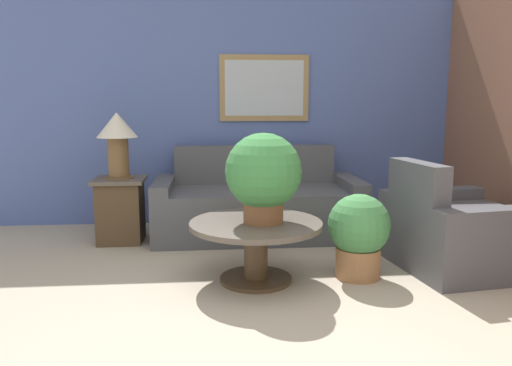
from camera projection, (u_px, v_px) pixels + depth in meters
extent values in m
plane|color=tan|center=(294.00, 365.00, 2.62)|extent=(20.00, 20.00, 0.00)
cube|color=#5166A8|center=(249.00, 107.00, 5.58)|extent=(6.57, 0.06, 2.60)
cube|color=#997A4C|center=(264.00, 88.00, 5.52)|extent=(0.99, 0.03, 0.72)
cube|color=#B2BCC6|center=(264.00, 88.00, 5.51)|extent=(0.87, 0.01, 0.60)
cube|color=#4C4C51|center=(258.00, 212.00, 5.10)|extent=(1.72, 0.94, 0.49)
cube|color=#4C4C51|center=(255.00, 164.00, 5.40)|extent=(1.72, 0.16, 0.40)
cube|color=#4C4C51|center=(164.00, 209.00, 5.01)|extent=(0.18, 0.94, 0.59)
cube|color=#4C4C51|center=(349.00, 206.00, 5.17)|extent=(0.18, 0.94, 0.59)
cube|color=#4C4C51|center=(458.00, 238.00, 4.13)|extent=(1.05, 0.80, 0.49)
cube|color=#4C4C51|center=(418.00, 187.00, 3.97)|extent=(0.25, 0.69, 0.40)
cube|color=#4C4C51|center=(494.00, 247.00, 3.71)|extent=(0.98, 0.31, 0.59)
cube|color=#4C4C51|center=(430.00, 221.00, 4.53)|extent=(0.98, 0.31, 0.59)
cylinder|color=#4C3823|center=(256.00, 279.00, 3.84)|extent=(0.55, 0.55, 0.03)
cylinder|color=#4C3823|center=(256.00, 252.00, 3.81)|extent=(0.18, 0.18, 0.40)
cylinder|color=brown|center=(256.00, 224.00, 3.77)|extent=(1.01, 1.01, 0.04)
cube|color=#4C3823|center=(121.00, 212.00, 4.88)|extent=(0.42, 0.42, 0.60)
cube|color=brown|center=(119.00, 180.00, 4.83)|extent=(0.49, 0.49, 0.03)
cylinder|color=brown|center=(119.00, 177.00, 4.83)|extent=(0.28, 0.28, 0.02)
cylinder|color=brown|center=(118.00, 157.00, 4.79)|extent=(0.20, 0.20, 0.38)
cone|color=beige|center=(117.00, 125.00, 4.74)|extent=(0.39, 0.39, 0.24)
cylinder|color=brown|center=(263.00, 211.00, 3.74)|extent=(0.30, 0.30, 0.17)
sphere|color=#387A3D|center=(263.00, 171.00, 3.69)|extent=(0.57, 0.57, 0.57)
cylinder|color=#9E6B42|center=(358.00, 262.00, 3.91)|extent=(0.35, 0.35, 0.24)
sphere|color=#428447|center=(359.00, 225.00, 3.86)|extent=(0.48, 0.48, 0.48)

